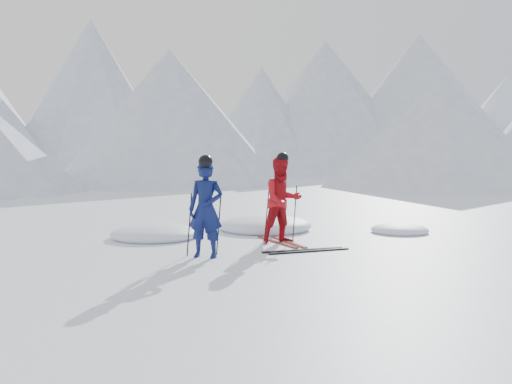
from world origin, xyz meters
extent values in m
plane|color=white|center=(0.00, 0.00, 0.00)|extent=(160.00, 160.00, 0.00)
cone|color=#B2BCD1|center=(-11.51, 40.48, 7.17)|extent=(23.96, 23.96, 14.35)
cone|color=#B2BCD1|center=(-5.08, 51.27, 5.96)|extent=(17.69, 17.69, 11.93)
cone|color=#B2BCD1|center=(4.51, 43.52, 5.42)|extent=(19.63, 19.63, 10.85)
cone|color=#B2BCD1|center=(11.74, 46.25, 7.07)|extent=(23.31, 23.31, 14.15)
cone|color=#B2BCD1|center=(21.49, 44.84, 7.44)|extent=(28.94, 28.94, 14.88)
cone|color=silver|center=(31.93, 45.34, 5.38)|extent=(24.45, 24.45, 10.76)
cone|color=#B2BCD1|center=(12.00, 20.00, 3.25)|extent=(14.00, 14.00, 6.50)
cone|color=#B2BCD1|center=(-4.00, 26.00, 4.50)|extent=(16.00, 16.00, 9.00)
imported|color=#0C1549|center=(-2.44, -0.95, 0.89)|extent=(0.75, 0.62, 1.77)
imported|color=#AB0D15|center=(-0.76, 0.56, 0.92)|extent=(1.05, 0.92, 1.83)
cylinder|color=black|center=(-2.74, -0.80, 0.59)|extent=(0.12, 0.08, 1.18)
cylinder|color=black|center=(-2.19, -0.70, 0.59)|extent=(0.12, 0.07, 1.18)
cylinder|color=black|center=(-1.06, 0.81, 0.61)|extent=(0.12, 0.10, 1.22)
cylinder|color=black|center=(-0.46, 0.71, 0.61)|extent=(0.12, 0.09, 1.22)
cube|color=black|center=(-0.88, 0.56, 0.01)|extent=(0.64, 1.64, 0.03)
cube|color=black|center=(-0.64, 0.56, 0.01)|extent=(0.52, 1.67, 0.03)
cube|color=black|center=(-0.53, -0.48, 0.01)|extent=(1.68, 0.44, 0.03)
cube|color=black|center=(-0.43, -0.63, 0.01)|extent=(1.67, 0.50, 0.03)
ellipsoid|color=white|center=(-3.52, 1.58, 0.00)|extent=(1.99, 1.99, 0.44)
ellipsoid|color=white|center=(2.34, 1.74, 0.00)|extent=(1.38, 1.38, 0.30)
ellipsoid|color=white|center=(-0.86, 2.61, 0.00)|extent=(2.34, 2.34, 0.52)
camera|label=1|loc=(-2.72, -10.82, 1.84)|focal=38.00mm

